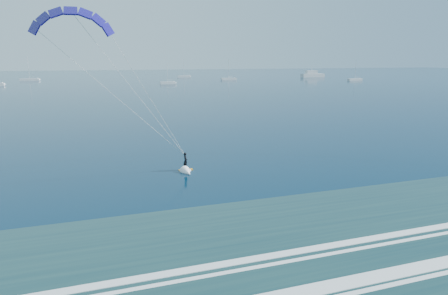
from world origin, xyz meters
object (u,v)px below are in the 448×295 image
object	(u,v)px
sailboat_2	(30,79)
sailboat_4	(184,76)
sailboat_5	(229,79)
motor_yacht	(312,75)
kitesurfer_rig	(133,90)
sailboat_3	(168,83)
sailboat_6	(355,79)

from	to	relation	value
sailboat_2	sailboat_4	world-z (taller)	sailboat_2
sailboat_5	sailboat_2	bearing A→B (deg)	164.86
motor_yacht	sailboat_2	world-z (taller)	sailboat_2
sailboat_2	kitesurfer_rig	bearing A→B (deg)	-80.84
motor_yacht	sailboat_3	world-z (taller)	sailboat_3
sailboat_2	sailboat_6	world-z (taller)	sailboat_2
sailboat_2	sailboat_3	bearing A→B (deg)	-40.24
kitesurfer_rig	sailboat_5	xyz separation A→B (m)	(73.10, 178.85, -8.13)
sailboat_4	sailboat_6	size ratio (longest dim) A/B	1.02
kitesurfer_rig	sailboat_2	xyz separation A→B (m)	(-33.48, 207.69, -8.13)
motor_yacht	kitesurfer_rig	bearing A→B (deg)	-125.17
sailboat_3	sailboat_6	world-z (taller)	sailboat_6
motor_yacht	sailboat_2	bearing A→B (deg)	175.71
sailboat_3	sailboat_4	xyz separation A→B (m)	(24.03, 68.30, 0.01)
sailboat_2	sailboat_4	bearing A→B (deg)	7.78
motor_yacht	sailboat_4	bearing A→B (deg)	162.68
sailboat_6	kitesurfer_rig	bearing A→B (deg)	-132.46
sailboat_2	sailboat_4	distance (m)	91.01
motor_yacht	sailboat_6	bearing A→B (deg)	-90.46
sailboat_6	sailboat_5	bearing A→B (deg)	155.42
kitesurfer_rig	sailboat_5	size ratio (longest dim) A/B	1.42
motor_yacht	sailboat_6	distance (m)	45.24
sailboat_3	sailboat_4	distance (m)	72.40
sailboat_3	sailboat_5	bearing A→B (deg)	33.88
sailboat_4	sailboat_5	distance (m)	44.31
sailboat_2	sailboat_6	bearing A→B (deg)	-18.81
sailboat_3	sailboat_5	distance (m)	48.70
kitesurfer_rig	motor_yacht	world-z (taller)	kitesurfer_rig
sailboat_2	sailboat_3	world-z (taller)	sailboat_2
sailboat_2	sailboat_5	distance (m)	110.41
motor_yacht	sailboat_5	world-z (taller)	sailboat_5
motor_yacht	sailboat_2	distance (m)	171.26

